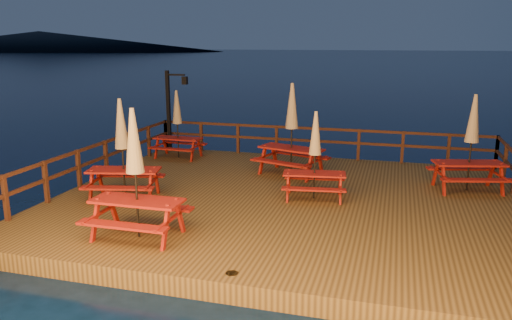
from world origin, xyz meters
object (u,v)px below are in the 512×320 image
Objects in this scene: picnic_table_1 at (315,154)px; picnic_table_2 at (292,128)px; picnic_table_0 at (177,123)px; lamp_post at (172,103)px.

picnic_table_1 is 0.82× the size of picnic_table_2.
picnic_table_1 is at bearing -46.54° from picnic_table_2.
picnic_table_2 is (4.34, -1.17, 0.23)m from picnic_table_0.
picnic_table_2 is (-1.09, 2.24, 0.27)m from picnic_table_1.
picnic_table_0 is (0.65, -1.00, -0.56)m from lamp_post.
picnic_table_1 is at bearing -30.27° from picnic_table_0.
lamp_post reaches higher than picnic_table_0.
lamp_post is 7.53m from picnic_table_1.
picnic_table_2 is (4.99, -2.17, -0.33)m from lamp_post.
picnic_table_0 is 4.50m from picnic_table_2.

